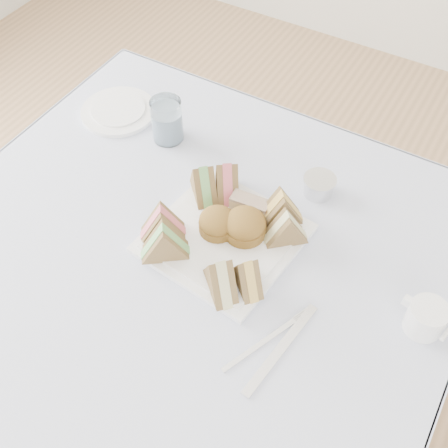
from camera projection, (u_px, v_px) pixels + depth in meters
The scene contains 21 objects.
floor at pixel (194, 411), 1.64m from camera, with size 4.00×4.00×0.00m, color #9E7751.
table at pixel (187, 353), 1.35m from camera, with size 0.90×0.90×0.74m, color brown.
tablecloth at pixel (177, 264), 1.06m from camera, with size 1.02×1.02×0.01m, color silver.
serving_plate at pixel (224, 238), 1.09m from camera, with size 0.27×0.27×0.01m, color white.
sandwich_fl_a at pixel (162, 221), 1.06m from camera, with size 0.09×0.04×0.08m, color olive, non-canonical shape.
sandwich_fl_b at pixel (164, 240), 1.02m from camera, with size 0.09×0.04×0.08m, color olive, non-canonical shape.
sandwich_fr_a at pixel (247, 273), 0.99m from camera, with size 0.08×0.04×0.07m, color olive, non-canonical shape.
sandwich_fr_b at pixel (221, 275), 0.98m from camera, with size 0.09×0.04×0.08m, color olive, non-canonical shape.
sandwich_bl_a at pixel (204, 181), 1.12m from camera, with size 0.09×0.04×0.08m, color olive, non-canonical shape.
sandwich_bl_b at pixel (227, 178), 1.12m from camera, with size 0.09×0.04×0.08m, color olive, non-canonical shape.
sandwich_br_a at pixel (286, 227), 1.05m from camera, with size 0.08×0.04×0.08m, color olive, non-canonical shape.
sandwich_br_b at pixel (281, 207), 1.08m from camera, with size 0.09×0.04×0.08m, color olive, non-canonical shape.
scone_left at pixel (217, 222), 1.07m from camera, with size 0.07×0.07×0.05m, color brown.
scone_right at pixel (245, 225), 1.06m from camera, with size 0.08×0.08×0.05m, color brown.
pastry_slice at pixel (250, 206), 1.11m from camera, with size 0.08×0.03×0.04m, color #D6B786.
side_plate at pixel (119, 111), 1.33m from camera, with size 0.18×0.18×0.01m, color white.
water_glass at pixel (167, 120), 1.24m from camera, with size 0.07×0.07×0.10m, color white.
tea_strainer at pixel (319, 187), 1.16m from camera, with size 0.07×0.07×0.04m, color silver.
knife at pixel (281, 349), 0.94m from camera, with size 0.02×0.21×0.00m, color silver.
fork at pixel (259, 345), 0.95m from camera, with size 0.01×0.16×0.00m, color silver.
creamer_jug at pixel (426, 318), 0.95m from camera, with size 0.07×0.07×0.06m, color white.
Camera 1 is at (0.38, -0.48, 1.61)m, focal length 45.00 mm.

